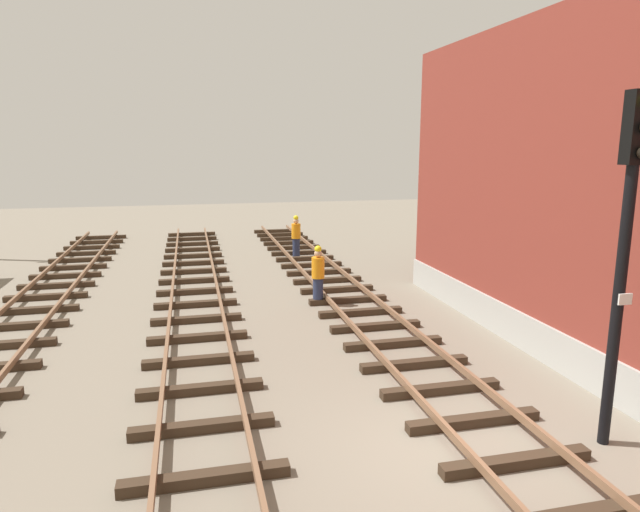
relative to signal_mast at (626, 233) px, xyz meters
name	(u,v)px	position (x,y,z in m)	size (l,w,h in m)	color
ground_plane	(457,450)	(-2.49, 0.37, -3.56)	(80.00, 80.00, 0.00)	slate
track_near_building	(493,438)	(-1.83, 0.37, -3.44)	(2.50, 48.16, 0.32)	#38281C
track_centre	(205,476)	(-6.52, 0.37, -3.43)	(2.50, 48.16, 0.32)	#38281C
signal_mast	(626,233)	(0.00, 0.00, 0.00)	(0.36, 0.40, 5.70)	black
track_worker_foreground	(318,275)	(-2.79, 9.12, -2.63)	(0.40, 0.40, 1.87)	#262D4C
track_worker_distant	(296,237)	(-2.06, 16.58, -2.63)	(0.40, 0.40, 1.87)	#262D4C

